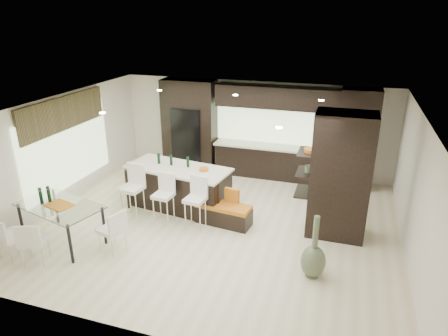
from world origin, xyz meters
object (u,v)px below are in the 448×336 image
(stool_left, at_px, (133,198))
(dining_table, at_px, (62,224))
(bench, at_px, (224,214))
(chair_end, at_px, (112,232))
(chair_far, at_px, (11,239))
(kitchen_island, at_px, (179,187))
(stool_mid, at_px, (164,204))
(floor_vase, at_px, (314,247))
(chair_near, at_px, (34,243))
(stool_right, at_px, (195,209))

(stool_left, bearing_deg, dining_table, -116.58)
(bench, distance_m, chair_end, 2.50)
(stool_left, bearing_deg, chair_far, -116.84)
(bench, relative_size, dining_table, 0.72)
(kitchen_island, relative_size, stool_left, 2.39)
(stool_mid, distance_m, chair_end, 1.45)
(floor_vase, bearing_deg, chair_far, -168.15)
(chair_near, bearing_deg, chair_far, 158.33)
(dining_table, xyz_separation_m, chair_near, (0.00, -0.80, 0.00))
(chair_far, bearing_deg, floor_vase, 22.22)
(kitchen_island, bearing_deg, chair_far, -118.30)
(stool_left, relative_size, stool_mid, 1.11)
(bench, bearing_deg, dining_table, -142.44)
(stool_left, bearing_deg, chair_end, -70.63)
(stool_right, distance_m, bench, 0.70)
(bench, bearing_deg, stool_right, -137.25)
(chair_near, xyz_separation_m, chair_far, (-0.55, 0.00, -0.00))
(stool_mid, height_order, chair_end, stool_mid)
(kitchen_island, distance_m, chair_near, 3.45)
(stool_left, bearing_deg, stool_right, 7.77)
(bench, bearing_deg, chair_near, -132.23)
(stool_mid, bearing_deg, chair_near, -122.90)
(stool_mid, relative_size, chair_far, 1.12)
(stool_mid, xyz_separation_m, chair_near, (-1.67, -2.17, -0.05))
(bench, xyz_separation_m, chair_far, (-3.52, -2.55, 0.18))
(chair_near, relative_size, chair_far, 1.00)
(stool_left, xyz_separation_m, floor_vase, (4.22, -0.96, 0.09))
(kitchen_island, relative_size, chair_near, 2.97)
(stool_right, distance_m, dining_table, 2.80)
(kitchen_island, xyz_separation_m, stool_left, (-0.77, -0.87, 0.00))
(bench, relative_size, chair_far, 1.49)
(bench, height_order, dining_table, dining_table)
(stool_mid, relative_size, chair_near, 1.11)
(kitchen_island, xyz_separation_m, chair_far, (-2.22, -3.02, -0.10))
(chair_near, xyz_separation_m, chair_end, (1.19, 0.80, -0.00))
(stool_mid, relative_size, stool_right, 0.98)
(kitchen_island, height_order, chair_near, kitchen_island)
(kitchen_island, height_order, chair_far, kitchen_island)
(stool_mid, bearing_deg, chair_far, -130.97)
(stool_right, relative_size, dining_table, 0.55)
(stool_left, relative_size, floor_vase, 0.85)
(stool_mid, distance_m, chair_far, 3.10)
(bench, xyz_separation_m, chair_end, (-1.79, -1.74, 0.18))
(chair_far, bearing_deg, stool_left, 66.48)
(chair_end, bearing_deg, kitchen_island, 4.51)
(chair_end, bearing_deg, dining_table, 106.72)
(stool_right, bearing_deg, bench, 42.57)
(chair_far, bearing_deg, chair_end, 35.21)
(stool_mid, xyz_separation_m, stool_right, (0.77, -0.00, 0.01))
(kitchen_island, bearing_deg, stool_mid, -82.04)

